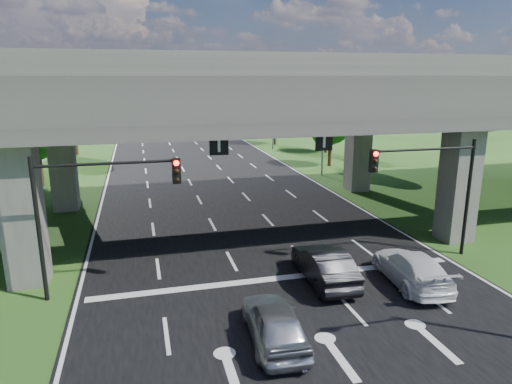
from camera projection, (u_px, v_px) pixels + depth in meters
name	position (u px, v px, depth m)	size (l,w,h in m)	color
ground	(309.00, 316.00, 17.57)	(160.00, 160.00, 0.00)	#244817
road	(248.00, 232.00, 26.94)	(18.00, 120.00, 0.03)	black
overpass	(239.00, 95.00, 26.87)	(80.00, 15.00, 10.00)	#383633
signal_right	(433.00, 178.00, 22.14)	(5.76, 0.54, 6.00)	black
signal_left	(94.00, 199.00, 18.32)	(5.76, 0.54, 6.00)	black
streetlight_far	(320.00, 112.00, 41.10)	(3.38, 0.25, 10.00)	gray
streetlight_beyond	(270.00, 102.00, 56.10)	(3.38, 0.25, 10.00)	gray
tree_left_near	(36.00, 129.00, 37.36)	(4.50, 4.50, 7.80)	black
tree_left_mid	(20.00, 127.00, 44.29)	(3.91, 3.90, 6.76)	black
tree_left_far	(73.00, 111.00, 52.53)	(4.80, 4.80, 8.32)	black
tree_right_near	(331.00, 122.00, 45.90)	(4.20, 4.20, 7.28)	black
tree_right_mid	(327.00, 118.00, 54.22)	(3.91, 3.90, 6.76)	black
tree_right_far	(276.00, 108.00, 60.59)	(4.50, 4.50, 7.80)	black
car_silver	(274.00, 322.00, 15.67)	(1.77, 4.39, 1.50)	#A8AAB0
car_dark	(324.00, 265.00, 20.30)	(1.66, 4.77, 1.57)	black
car_white	(411.00, 268.00, 20.15)	(2.03, 5.00, 1.45)	white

